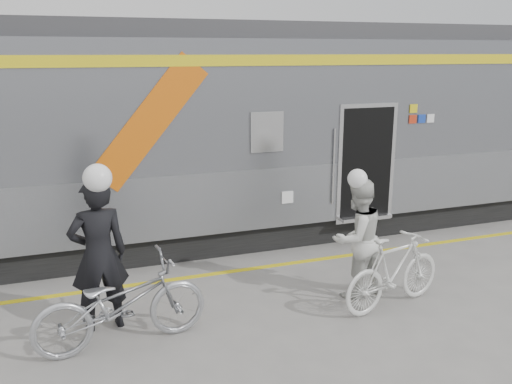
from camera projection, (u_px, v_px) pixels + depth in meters
name	position (u px, v px, depth m)	size (l,w,h in m)	color
ground	(277.00, 332.00, 7.14)	(90.00, 90.00, 0.00)	slate
train	(231.00, 132.00, 10.66)	(24.00, 3.17, 4.10)	black
safety_strip	(230.00, 272.00, 9.10)	(24.00, 0.12, 0.01)	gold
man	(99.00, 255.00, 7.02)	(0.75, 0.49, 2.06)	black
bicycle_left	(121.00, 303.00, 6.70)	(0.75, 2.16, 1.14)	#A2A5AA
woman	(357.00, 238.00, 8.05)	(0.87, 0.68, 1.79)	silver
bicycle_right	(394.00, 271.00, 7.73)	(0.51, 1.81, 1.09)	silver
helmet_man	(91.00, 164.00, 6.71)	(0.36, 0.36, 0.36)	white
helmet_woman	(360.00, 170.00, 7.79)	(0.29, 0.29, 0.29)	white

